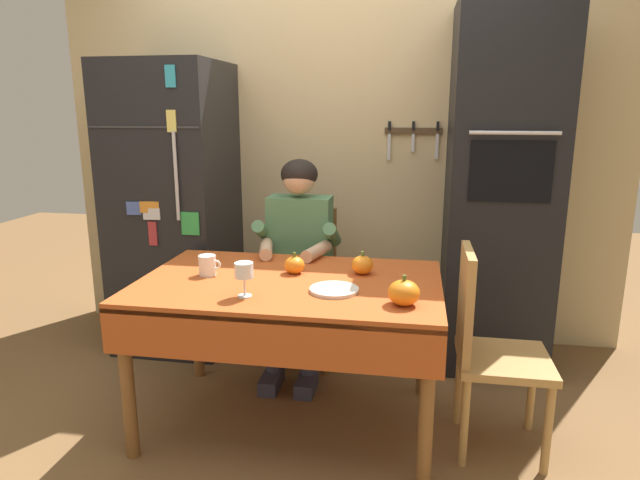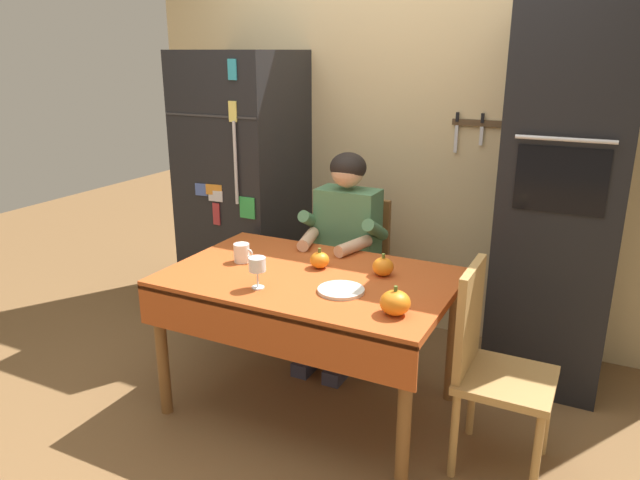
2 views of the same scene
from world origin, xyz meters
The scene contains 14 objects.
ground_plane centered at (0.00, 0.00, 0.00)m, with size 10.00×10.00×0.00m, color brown.
back_wall_assembly centered at (0.05, 1.35, 1.30)m, with size 3.70×0.13×2.60m.
refrigerator centered at (-0.95, 0.96, 0.90)m, with size 0.68×0.71×1.80m.
wall_oven centered at (1.05, 1.00, 1.05)m, with size 0.60×0.64×2.10m.
dining_table centered at (0.00, 0.08, 0.66)m, with size 1.40×0.90×0.74m.
chair_behind_person centered at (-0.09, 0.87, 0.51)m, with size 0.40×0.40×0.93m.
seated_person centered at (-0.09, 0.68, 0.74)m, with size 0.47×0.55×1.25m.
chair_right_side centered at (0.90, 0.06, 0.51)m, with size 0.40×0.40×0.93m.
coffee_mug centered at (-0.40, 0.11, 0.79)m, with size 0.11×0.08×0.10m.
wine_glass centered at (-0.14, -0.16, 0.85)m, with size 0.08×0.08×0.15m.
pumpkin_large centered at (0.00, 0.21, 0.78)m, with size 0.10×0.10×0.11m.
pumpkin_medium centered at (0.33, 0.25, 0.79)m, with size 0.10×0.10×0.11m.
pumpkin_small centered at (0.53, -0.15, 0.79)m, with size 0.13×0.13×0.13m.
serving_tray centered at (0.23, -0.03, 0.75)m, with size 0.22×0.22×0.02m, color silver.
Camera 2 is at (1.27, -2.32, 1.79)m, focal length 33.32 mm.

